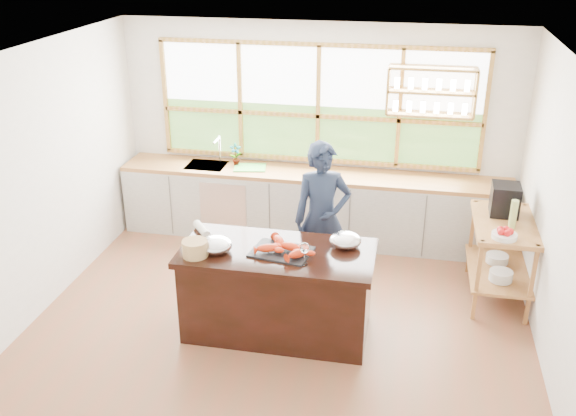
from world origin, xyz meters
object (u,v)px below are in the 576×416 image
(island, at_px, (278,291))
(wicker_basket, at_px, (195,248))
(espresso_machine, at_px, (505,200))
(cook, at_px, (322,218))

(island, distance_m, wicker_basket, 0.93)
(island, relative_size, espresso_machine, 5.56)
(cook, relative_size, espresso_machine, 5.10)
(cook, relative_size, wicker_basket, 7.03)
(cook, height_order, wicker_basket, cook)
(island, height_order, wicker_basket, wicker_basket)
(island, distance_m, cook, 1.04)
(espresso_machine, bearing_deg, cook, -166.95)
(espresso_machine, distance_m, wicker_basket, 3.31)
(cook, bearing_deg, wicker_basket, -148.47)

